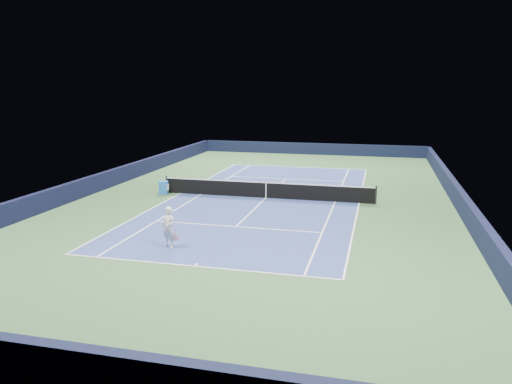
# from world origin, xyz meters

# --- Properties ---
(ground) EXTENTS (40.00, 40.00, 0.00)m
(ground) POSITION_xyz_m (0.00, 0.00, 0.00)
(ground) COLOR #30532D
(ground) RESTS_ON ground
(wall_far) EXTENTS (22.00, 0.35, 1.10)m
(wall_far) POSITION_xyz_m (0.00, 19.82, 0.55)
(wall_far) COLOR black
(wall_far) RESTS_ON ground
(wall_near) EXTENTS (22.00, 0.35, 1.10)m
(wall_near) POSITION_xyz_m (0.00, -19.82, 0.55)
(wall_near) COLOR black
(wall_near) RESTS_ON ground
(wall_right) EXTENTS (0.35, 40.00, 1.10)m
(wall_right) POSITION_xyz_m (10.82, 0.00, 0.55)
(wall_right) COLOR black
(wall_right) RESTS_ON ground
(wall_left) EXTENTS (0.35, 40.00, 1.10)m
(wall_left) POSITION_xyz_m (-10.82, 0.00, 0.55)
(wall_left) COLOR black
(wall_left) RESTS_ON ground
(court_surface) EXTENTS (10.97, 23.77, 0.01)m
(court_surface) POSITION_xyz_m (0.00, 0.00, 0.00)
(court_surface) COLOR navy
(court_surface) RESTS_ON ground
(baseline_far) EXTENTS (10.97, 0.08, 0.00)m
(baseline_far) POSITION_xyz_m (0.00, 11.88, 0.01)
(baseline_far) COLOR white
(baseline_far) RESTS_ON ground
(baseline_near) EXTENTS (10.97, 0.08, 0.00)m
(baseline_near) POSITION_xyz_m (0.00, -11.88, 0.01)
(baseline_near) COLOR white
(baseline_near) RESTS_ON ground
(sideline_doubles_right) EXTENTS (0.08, 23.77, 0.00)m
(sideline_doubles_right) POSITION_xyz_m (5.49, 0.00, 0.01)
(sideline_doubles_right) COLOR white
(sideline_doubles_right) RESTS_ON ground
(sideline_doubles_left) EXTENTS (0.08, 23.77, 0.00)m
(sideline_doubles_left) POSITION_xyz_m (-5.49, 0.00, 0.01)
(sideline_doubles_left) COLOR white
(sideline_doubles_left) RESTS_ON ground
(sideline_singles_right) EXTENTS (0.08, 23.77, 0.00)m
(sideline_singles_right) POSITION_xyz_m (4.12, 0.00, 0.01)
(sideline_singles_right) COLOR white
(sideline_singles_right) RESTS_ON ground
(sideline_singles_left) EXTENTS (0.08, 23.77, 0.00)m
(sideline_singles_left) POSITION_xyz_m (-4.12, 0.00, 0.01)
(sideline_singles_left) COLOR white
(sideline_singles_left) RESTS_ON ground
(service_line_far) EXTENTS (8.23, 0.08, 0.00)m
(service_line_far) POSITION_xyz_m (0.00, 6.40, 0.01)
(service_line_far) COLOR white
(service_line_far) RESTS_ON ground
(service_line_near) EXTENTS (8.23, 0.08, 0.00)m
(service_line_near) POSITION_xyz_m (0.00, -6.40, 0.01)
(service_line_near) COLOR white
(service_line_near) RESTS_ON ground
(center_service_line) EXTENTS (0.08, 12.80, 0.00)m
(center_service_line) POSITION_xyz_m (0.00, 0.00, 0.01)
(center_service_line) COLOR white
(center_service_line) RESTS_ON ground
(center_mark_far) EXTENTS (0.08, 0.30, 0.00)m
(center_mark_far) POSITION_xyz_m (0.00, 11.73, 0.01)
(center_mark_far) COLOR white
(center_mark_far) RESTS_ON ground
(center_mark_near) EXTENTS (0.08, 0.30, 0.00)m
(center_mark_near) POSITION_xyz_m (0.00, -11.73, 0.01)
(center_mark_near) COLOR white
(center_mark_near) RESTS_ON ground
(tennis_net) EXTENTS (12.90, 0.10, 1.07)m
(tennis_net) POSITION_xyz_m (0.00, 0.00, 0.50)
(tennis_net) COLOR black
(tennis_net) RESTS_ON ground
(sponsor_cube) EXTENTS (0.60, 0.53, 0.82)m
(sponsor_cube) POSITION_xyz_m (-6.40, -0.48, 0.41)
(sponsor_cube) COLOR blue
(sponsor_cube) RESTS_ON ground
(tennis_player) EXTENTS (0.83, 1.32, 2.81)m
(tennis_player) POSITION_xyz_m (-1.82, -10.04, 0.86)
(tennis_player) COLOR silver
(tennis_player) RESTS_ON ground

